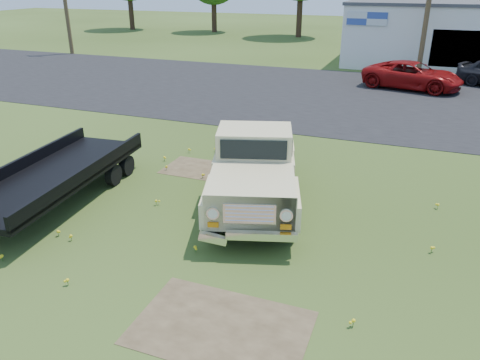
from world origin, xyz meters
name	(u,v)px	position (x,y,z in m)	size (l,w,h in m)	color
ground	(212,232)	(0.00, 0.00, 0.00)	(140.00, 140.00, 0.00)	#304114
asphalt_lot	(331,96)	(0.00, 15.00, 0.00)	(90.00, 14.00, 0.02)	black
dirt_patch_a	(221,328)	(1.50, -3.00, 0.00)	(3.00, 2.00, 0.01)	#483A26
dirt_patch_b	(200,169)	(-2.00, 3.50, 0.00)	(2.20, 1.60, 0.01)	#483A26
commercial_building	(456,34)	(6.00, 26.99, 2.10)	(14.20, 8.20, 4.15)	silver
vintage_pickup_truck	(254,166)	(0.40, 1.85, 1.04)	(2.23, 5.74, 2.08)	#C7B185
flatbed_trailer	(54,171)	(-4.60, 0.06, 0.87)	(2.14, 6.41, 1.75)	black
red_pickup	(412,76)	(3.75, 18.11, 0.72)	(2.38, 5.16, 1.43)	maroon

